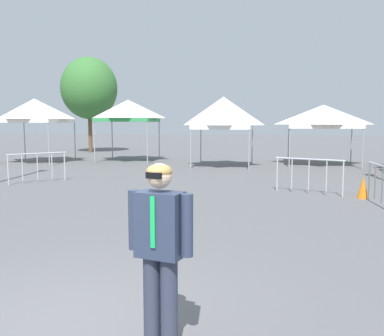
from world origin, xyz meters
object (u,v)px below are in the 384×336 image
Objects in this scene: canopy_tent_center at (223,113)px; crowd_barrier_near_person at (309,169)px; crowd_barrier_mid_lot at (37,162)px; traffic_cone_lot_center at (363,188)px; canopy_tent_behind_center at (323,117)px; tree_behind_tents_right at (89,88)px; canopy_tent_far_right at (34,111)px; person_foreground at (160,245)px; canopy_tent_left_of_center at (128,111)px; crowd_barrier_by_lift at (382,178)px.

crowd_barrier_near_person is at bearing -63.85° from canopy_tent_center.
crowd_barrier_near_person is (3.58, -7.29, -1.85)m from canopy_tent_center.
crowd_barrier_near_person and crowd_barrier_mid_lot have the same top height.
crowd_barrier_mid_lot is 10.82m from traffic_cone_lot_center.
traffic_cone_lot_center is (0.22, -9.76, -2.14)m from canopy_tent_behind_center.
canopy_tent_center is 13.64m from tree_behind_tents_right.
canopy_tent_far_right is 17.32m from traffic_cone_lot_center.
canopy_tent_far_right is at bearing 152.65° from traffic_cone_lot_center.
tree_behind_tents_right is (-10.81, 8.09, 1.99)m from canopy_tent_center.
canopy_tent_far_right is 1.93× the size of person_foreground.
canopy_tent_center is at bearing -157.59° from canopy_tent_behind_center.
person_foreground is at bearing -84.32° from canopy_tent_center.
canopy_tent_behind_center is (4.82, 1.99, -0.16)m from canopy_tent_center.
canopy_tent_far_right is at bearing -85.52° from tree_behind_tents_right.
tree_behind_tents_right is 16.26m from crowd_barrier_mid_lot.
canopy_tent_far_right is at bearing -157.64° from canopy_tent_left_of_center.
tree_behind_tents_right is at bearing 158.68° from canopy_tent_behind_center.
person_foreground is 2.89× the size of traffic_cone_lot_center.
tree_behind_tents_right is at bearing 94.48° from canopy_tent_far_right.
traffic_cone_lot_center is (1.46, -0.48, -0.45)m from crowd_barrier_near_person.
canopy_tent_center is 9.14m from crowd_barrier_mid_lot.
crowd_barrier_by_lift is 3.39× the size of traffic_cone_lot_center.
crowd_barrier_by_lift is at bearing -30.51° from canopy_tent_far_right.
traffic_cone_lot_center is (10.65, -9.76, -2.49)m from canopy_tent_left_of_center.
crowd_barrier_near_person is at bearing -28.26° from canopy_tent_far_right.
canopy_tent_far_right is at bearing 149.49° from crowd_barrier_by_lift.
canopy_tent_left_of_center reaches higher than crowd_barrier_mid_lot.
tree_behind_tents_right is (-15.63, 6.10, 2.15)m from canopy_tent_behind_center.
crowd_barrier_mid_lot is 2.69× the size of traffic_cone_lot_center.
canopy_tent_behind_center reaches higher than person_foreground.
canopy_tent_left_of_center reaches higher than traffic_cone_lot_center.
canopy_tent_center is 1.90× the size of person_foreground.
canopy_tent_center is at bearing 120.34° from crowd_barrier_by_lift.
tree_behind_tents_right is at bearing 116.73° from person_foreground.
canopy_tent_behind_center reaches higher than traffic_cone_lot_center.
canopy_tent_center reaches higher than person_foreground.
canopy_tent_center is 0.97× the size of canopy_tent_behind_center.
tree_behind_tents_right is 11.06× the size of traffic_cone_lot_center.
crowd_barrier_by_lift is (3.61, 7.67, -0.28)m from person_foreground.
canopy_tent_center is at bearing 116.15° from crowd_barrier_near_person.
canopy_tent_behind_center is 5.66× the size of traffic_cone_lot_center.
person_foreground is 0.90× the size of crowd_barrier_near_person.
person_foreground is (-3.17, -18.65, -1.41)m from canopy_tent_behind_center.
canopy_tent_center is at bearing 95.68° from person_foreground.
traffic_cone_lot_center is at bearing -45.01° from tree_behind_tents_right.
canopy_tent_left_of_center is 10.43m from canopy_tent_behind_center.
canopy_tent_far_right is at bearing 122.53° from crowd_barrier_mid_lot.
tree_behind_tents_right reaches higher than canopy_tent_far_right.
canopy_tent_left_of_center reaches higher than canopy_tent_behind_center.
canopy_tent_behind_center is 1.67× the size of crowd_barrier_by_lift.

